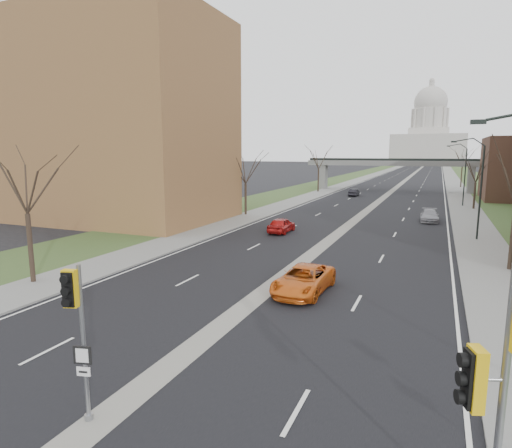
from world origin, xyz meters
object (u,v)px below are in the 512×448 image
Objects in this scene: signal_pole_median at (76,317)px; car_left_far at (354,193)px; car_left_near at (281,225)px; car_right_near at (304,280)px; signal_pole_right at (501,369)px; car_right_mid at (429,216)px.

car_left_far is at bearing 79.06° from signal_pole_median.
car_right_near is (7.13, -16.33, -0.00)m from car_left_near.
car_left_near is 0.82× the size of car_right_near.
signal_pole_right is 68.93m from car_left_far.
car_left_far is 0.84× the size of car_right_mid.
car_right_near is at bearing 65.40° from signal_pole_median.
signal_pole_right is at bearing 102.48° from car_left_far.
car_left_near is at bearing 90.05° from car_left_far.
car_left_near is at bearing -137.92° from car_right_mid.
signal_pole_right reaches higher than signal_pole_median.
car_right_near is (-7.68, 13.24, -2.93)m from signal_pole_right.
car_left_far is (-14.80, 67.26, -3.01)m from signal_pole_right.
signal_pole_right is 1.07× the size of car_right_near.
signal_pole_right is 1.22× the size of car_right_mid.
signal_pole_right reaches higher than car_left_far.
car_right_near reaches higher than car_right_mid.
car_left_far is 54.48m from car_right_near.
signal_pole_right is at bearing -89.65° from car_right_mid.
car_right_near is at bearing 113.80° from car_left_near.
signal_pole_right is 1.45× the size of car_left_far.
signal_pole_median is at bearing -97.03° from car_right_near.
signal_pole_median is 13.96m from car_right_near.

